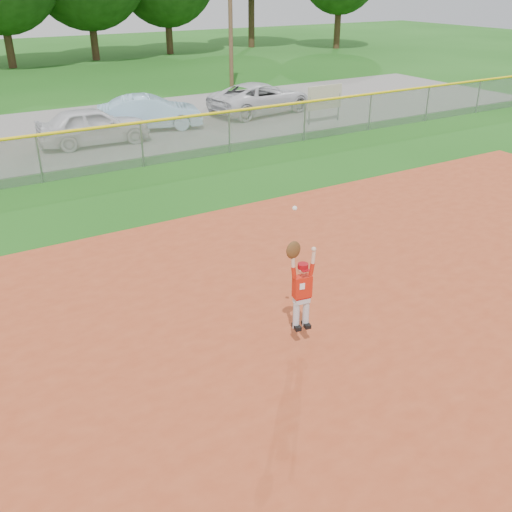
{
  "coord_description": "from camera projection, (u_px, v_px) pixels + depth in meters",
  "views": [
    {
      "loc": [
        -6.39,
        -8.1,
        5.8
      ],
      "look_at": [
        -1.45,
        0.14,
        1.1
      ],
      "focal_mm": 40.0,
      "sensor_mm": 36.0,
      "label": 1
    }
  ],
  "objects": [
    {
      "name": "ground",
      "position": [
        320.0,
        290.0,
        11.74
      ],
      "size": [
        120.0,
        120.0,
        0.0
      ],
      "primitive_type": "plane",
      "color": "#195212",
      "rests_on": "ground"
    },
    {
      "name": "clay_infield",
      "position": [
        428.0,
        366.0,
        9.42
      ],
      "size": [
        24.0,
        16.0,
        0.04
      ],
      "primitive_type": "cube",
      "color": "#A13B1D",
      "rests_on": "ground"
    },
    {
      "name": "parking_strip",
      "position": [
        93.0,
        130.0,
        24.06
      ],
      "size": [
        44.0,
        10.0,
        0.03
      ],
      "primitive_type": "cube",
      "color": "slate",
      "rests_on": "ground"
    },
    {
      "name": "car_white_a",
      "position": [
        93.0,
        126.0,
        21.63
      ],
      "size": [
        4.25,
        1.83,
        1.43
      ],
      "primitive_type": "imported",
      "rotation": [
        0.0,
        0.0,
        1.54
      ],
      "color": "silver",
      "rests_on": "parking_strip"
    },
    {
      "name": "car_blue",
      "position": [
        150.0,
        113.0,
        23.76
      ],
      "size": [
        4.49,
        2.53,
        1.4
      ],
      "primitive_type": "imported",
      "rotation": [
        0.0,
        0.0,
        1.31
      ],
      "color": "#90BBD7",
      "rests_on": "parking_strip"
    },
    {
      "name": "car_white_b",
      "position": [
        261.0,
        98.0,
        26.62
      ],
      "size": [
        5.34,
        3.04,
        1.41
      ],
      "primitive_type": "imported",
      "rotation": [
        0.0,
        0.0,
        1.72
      ],
      "color": "silver",
      "rests_on": "parking_strip"
    },
    {
      "name": "sponsor_sign",
      "position": [
        325.0,
        98.0,
        24.75
      ],
      "size": [
        1.84,
        0.11,
        1.63
      ],
      "color": "gray",
      "rests_on": "ground"
    },
    {
      "name": "outfield_fence",
      "position": [
        142.0,
        141.0,
        19.05
      ],
      "size": [
        40.06,
        0.1,
        1.55
      ],
      "color": "gray",
      "rests_on": "ground"
    },
    {
      "name": "power_lines",
      "position": [
        64.0,
        4.0,
        27.09
      ],
      "size": [
        19.4,
        0.24,
        9.0
      ],
      "color": "#4C3823",
      "rests_on": "ground"
    },
    {
      "name": "ballplayer",
      "position": [
        301.0,
        285.0,
        9.48
      ],
      "size": [
        0.55,
        0.26,
        2.26
      ],
      "color": "silver",
      "rests_on": "ground"
    }
  ]
}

